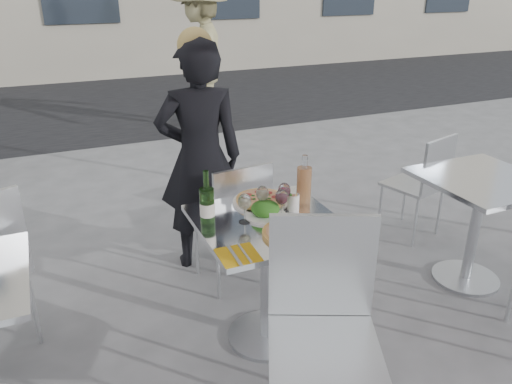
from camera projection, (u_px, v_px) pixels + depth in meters
name	position (u px, v px, depth m)	size (l,w,h in m)	color
ground	(266.00, 337.00, 2.87)	(80.00, 80.00, 0.00)	#5F5F61
street_asphalt	(105.00, 102.00, 8.35)	(24.00, 5.00, 0.00)	black
main_table	(267.00, 256.00, 2.66)	(0.72, 0.72, 0.75)	#B7BABF
side_table_right	(479.00, 208.00, 3.21)	(0.72, 0.72, 0.75)	#B7BABF
chair_far	(236.00, 216.00, 3.15)	(0.44, 0.45, 0.88)	silver
chair_near	(323.00, 316.00, 2.10)	(0.61, 0.62, 1.01)	silver
side_chair_rfar	(424.00, 179.00, 3.80)	(0.48, 0.48, 0.84)	silver
woman_diner	(200.00, 158.00, 3.34)	(0.58, 0.38, 1.58)	black
pedestrian_b	(201.00, 57.00, 6.55)	(1.23, 0.71, 1.91)	tan
pizza_near	(294.00, 233.00, 2.43)	(0.32, 0.32, 0.02)	#E8AD5A
pizza_far	(261.00, 200.00, 2.77)	(0.32, 0.32, 0.03)	white
salad_plate	(265.00, 210.00, 2.61)	(0.22, 0.22, 0.09)	white
wine_bottle	(207.00, 205.00, 2.48)	(0.07, 0.08, 0.29)	#27511E
carafe	(304.00, 185.00, 2.70)	(0.08, 0.08, 0.29)	tan
sugar_shaker	(293.00, 201.00, 2.67)	(0.06, 0.06, 0.11)	white
wineglass_white_a	(245.00, 203.00, 2.52)	(0.07, 0.07, 0.16)	white
wineglass_white_b	(262.00, 195.00, 2.61)	(0.07, 0.07, 0.16)	white
wineglass_red_a	(282.00, 198.00, 2.57)	(0.07, 0.07, 0.16)	white
wineglass_red_b	(284.00, 191.00, 2.65)	(0.07, 0.07, 0.16)	white
napkin_left	(238.00, 255.00, 2.25)	(0.19, 0.20, 0.01)	gold
napkin_right	(334.00, 227.00, 2.50)	(0.21, 0.21, 0.01)	gold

